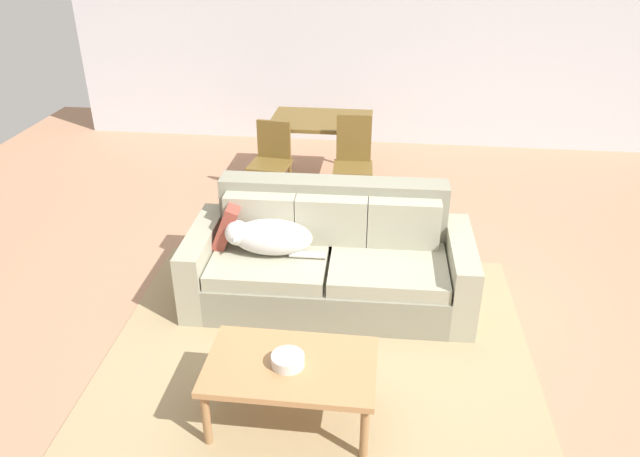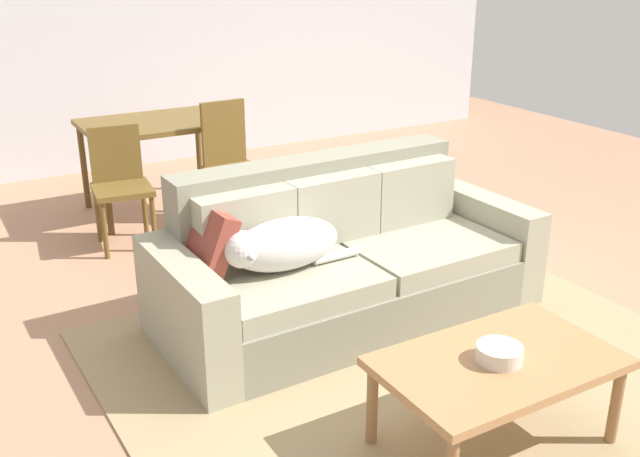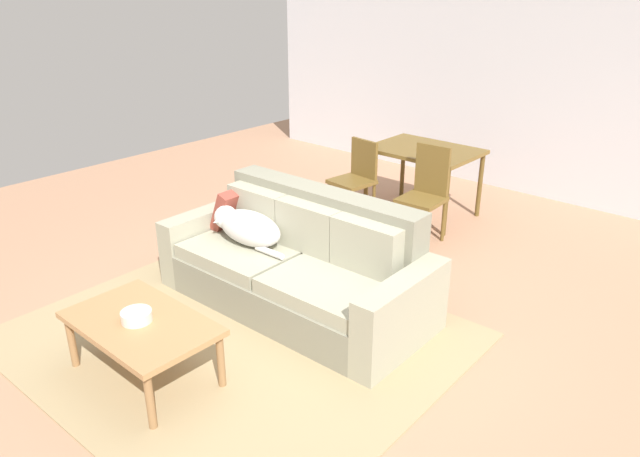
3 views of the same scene
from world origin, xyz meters
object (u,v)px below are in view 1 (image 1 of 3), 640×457
Objects in this scene: bowl_on_coffee_table at (288,360)px; dining_table at (321,126)px; couch at (330,259)px; dog_on_left_cushion at (268,237)px; dining_chair_near_left at (271,159)px; dining_chair_near_right at (353,159)px; throw_pillow_by_left_arm at (229,222)px; coffee_table at (291,370)px.

dining_table is at bearing 93.74° from bowl_on_coffee_table.
dog_on_left_cushion is (-0.47, -0.13, 0.24)m from couch.
dining_chair_near_left reaches higher than dining_table.
couch is 2.85× the size of dog_on_left_cushion.
couch is at bearing -94.71° from dining_chair_near_right.
dining_chair_near_left is at bearing 113.49° from couch.
dog_on_left_cushion is at bearing -73.00° from dining_chair_near_left.
dining_chair_near_right is (0.86, 0.00, 0.04)m from dining_chair_near_left.
throw_pillow_by_left_arm reaches higher than bowl_on_coffee_table.
coffee_table is 1.06× the size of dining_chair_near_right.
dining_chair_near_right is at bearing 87.10° from bowl_on_coffee_table.
dining_chair_near_right is at bearing 62.89° from throw_pillow_by_left_arm.
throw_pillow_by_left_arm is 0.39× the size of dining_chair_near_right.
dining_chair_near_left is at bearing 102.92° from coffee_table.
dining_chair_near_left is (-0.81, 1.73, 0.15)m from couch.
dining_chair_near_right is (0.15, 3.12, 0.14)m from coffee_table.
coffee_table is at bearing -74.60° from dog_on_left_cushion.
dog_on_left_cushion is at bearing -108.59° from dining_chair_near_right.
dining_chair_near_right is at bearing -55.72° from dining_table.
couch is at bearing -81.53° from dining_table.
dining_chair_near_left reaches higher than throw_pillow_by_left_arm.
couch is at bearing 85.81° from bowl_on_coffee_table.
couch is 1.75m from dining_chair_near_right.
dining_chair_near_right reaches higher than couch.
dining_chair_near_left is at bearing 89.61° from throw_pillow_by_left_arm.
bowl_on_coffee_table is 3.21m from dining_chair_near_left.
dining_chair_near_left is (-0.46, -0.59, -0.18)m from dining_table.
dining_chair_near_right is at bearing 72.85° from dog_on_left_cushion.
dining_chair_near_right reaches higher than dining_chair_near_left.
couch is 2.38m from dining_table.
throw_pillow_by_left_arm is 0.36× the size of coffee_table.
couch is at bearing 86.35° from coffee_table.
dining_table is 0.77m from dining_chair_near_left.
dining_chair_near_left is at bearing 177.20° from dining_chair_near_right.
dining_chair_near_right is at bearing 86.73° from couch.
dining_table is at bearing 59.00° from dining_chair_near_left.
couch reaches higher than coffee_table.
dog_on_left_cushion reaches higher than coffee_table.
dining_chair_near_left is at bearing -127.78° from dining_table.
dining_table is 0.73m from dining_chair_near_right.
dining_chair_near_left is 0.90× the size of dining_chair_near_right.
dog_on_left_cushion is 1.94m from dining_chair_near_right.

